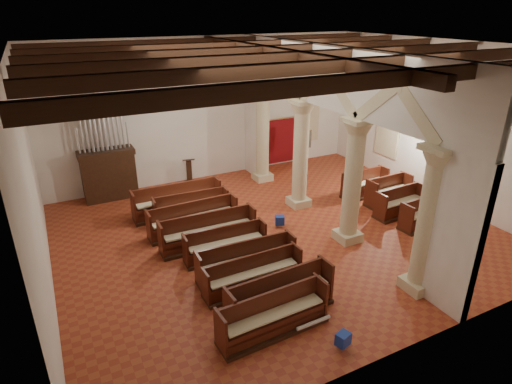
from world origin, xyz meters
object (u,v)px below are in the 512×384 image
(pipe_organ, at_px, (108,166))
(processional_banner, at_px, (305,159))
(nave_pew_0, at_px, (273,320))
(aisle_pew_0, at_px, (424,217))
(lectern, at_px, (189,173))

(pipe_organ, bearing_deg, processional_banner, -9.79)
(processional_banner, xyz_separation_m, nave_pew_0, (-6.23, -8.29, -0.44))
(processional_banner, height_order, aisle_pew_0, processional_banner)
(nave_pew_0, bearing_deg, aisle_pew_0, 14.95)
(pipe_organ, distance_m, processional_banner, 8.38)
(processional_banner, bearing_deg, pipe_organ, 174.61)
(aisle_pew_0, bearing_deg, pipe_organ, 137.42)
(lectern, distance_m, aisle_pew_0, 9.54)
(pipe_organ, bearing_deg, lectern, -0.19)
(lectern, height_order, processional_banner, processional_banner)
(nave_pew_0, relative_size, aisle_pew_0, 1.39)
(processional_banner, xyz_separation_m, aisle_pew_0, (1.04, -6.00, -0.44))
(aisle_pew_0, bearing_deg, nave_pew_0, -166.50)
(lectern, bearing_deg, nave_pew_0, -85.51)
(processional_banner, height_order, nave_pew_0, processional_banner)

